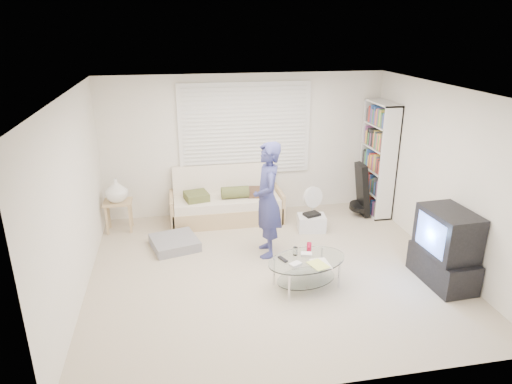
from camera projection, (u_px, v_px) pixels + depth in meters
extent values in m
plane|color=#B7A98E|center=(271.00, 270.00, 6.47)|extent=(5.00, 5.00, 0.00)
cube|color=white|center=(245.00, 145.00, 8.11)|extent=(5.00, 0.02, 2.50)
cube|color=white|center=(328.00, 273.00, 3.96)|extent=(5.00, 0.02, 2.50)
cube|color=white|center=(74.00, 200.00, 5.60)|extent=(0.02, 4.50, 2.50)
cube|color=white|center=(444.00, 176.00, 6.46)|extent=(0.02, 4.50, 2.50)
cube|color=white|center=(274.00, 91.00, 5.60)|extent=(5.00, 4.50, 0.02)
cube|color=white|center=(245.00, 129.00, 7.97)|extent=(2.32, 0.06, 1.62)
cube|color=black|center=(245.00, 129.00, 7.96)|extent=(2.20, 0.01, 1.50)
cube|color=silver|center=(245.00, 129.00, 7.94)|extent=(2.16, 0.04, 1.50)
cube|color=silver|center=(245.00, 129.00, 7.96)|extent=(2.32, 0.08, 1.62)
cube|color=tan|center=(227.00, 213.00, 8.03)|extent=(1.88, 0.75, 0.30)
cube|color=beige|center=(227.00, 201.00, 7.94)|extent=(1.81, 0.70, 0.15)
cube|color=beige|center=(224.00, 180.00, 8.13)|extent=(1.81, 0.21, 0.58)
cube|color=tan|center=(172.00, 211.00, 7.83)|extent=(0.06, 0.75, 0.53)
cube|color=tan|center=(279.00, 203.00, 8.15)|extent=(0.06, 0.75, 0.53)
cube|color=#4C582A|center=(196.00, 196.00, 7.77)|extent=(0.45, 0.45, 0.13)
cylinder|color=#4C582A|center=(235.00, 192.00, 7.84)|extent=(0.47, 0.21, 0.21)
cube|color=#473123|center=(258.00, 192.00, 7.99)|extent=(0.39, 0.39, 0.11)
cube|color=gray|center=(175.00, 243.00, 7.10)|extent=(0.82, 0.82, 0.15)
cube|color=tan|center=(118.00, 202.00, 7.54)|extent=(0.46, 0.37, 0.04)
cube|color=tan|center=(107.00, 221.00, 7.47)|extent=(0.04, 0.04, 0.50)
cube|color=tan|center=(130.00, 219.00, 7.54)|extent=(0.04, 0.04, 0.50)
cube|color=tan|center=(109.00, 214.00, 7.73)|extent=(0.04, 0.04, 0.50)
cube|color=tan|center=(131.00, 212.00, 7.79)|extent=(0.04, 0.04, 0.50)
imported|color=white|center=(116.00, 190.00, 7.47)|extent=(0.37, 0.37, 0.39)
cube|color=white|center=(378.00, 159.00, 8.13)|extent=(0.32, 0.85, 2.03)
cube|color=black|center=(362.00, 190.00, 8.12)|extent=(0.24, 0.35, 0.97)
cylinder|color=black|center=(359.00, 206.00, 8.22)|extent=(0.35, 0.36, 0.14)
cylinder|color=white|center=(312.00, 219.00, 8.12)|extent=(0.25, 0.25, 0.03)
cylinder|color=white|center=(312.00, 210.00, 8.07)|extent=(0.04, 0.04, 0.32)
cylinder|color=white|center=(313.00, 197.00, 7.98)|extent=(0.39, 0.24, 0.38)
cylinder|color=white|center=(313.00, 197.00, 7.98)|extent=(0.11, 0.09, 0.10)
cube|color=white|center=(311.00, 223.00, 7.66)|extent=(0.49, 0.38, 0.27)
cube|color=black|center=(312.00, 214.00, 7.60)|extent=(0.30, 0.25, 0.05)
cube|color=black|center=(443.00, 267.00, 6.12)|extent=(0.55, 0.97, 0.42)
cube|color=black|center=(448.00, 233.00, 5.94)|extent=(0.56, 0.81, 0.61)
cube|color=#6A8FFF|center=(431.00, 235.00, 5.89)|extent=(0.05, 0.61, 0.46)
ellipsoid|color=silver|center=(307.00, 260.00, 5.93)|extent=(1.21, 0.92, 0.02)
ellipsoid|color=silver|center=(306.00, 278.00, 6.03)|extent=(0.92, 0.71, 0.01)
cylinder|color=silver|center=(289.00, 288.00, 5.68)|extent=(0.03, 0.03, 0.37)
cylinder|color=silver|center=(339.00, 276.00, 5.97)|extent=(0.03, 0.03, 0.37)
cylinder|color=silver|center=(274.00, 272.00, 6.04)|extent=(0.03, 0.03, 0.37)
cylinder|color=silver|center=(322.00, 261.00, 6.33)|extent=(0.03, 0.03, 0.37)
cube|color=white|center=(295.00, 264.00, 5.77)|extent=(0.18, 0.16, 0.04)
cube|color=white|center=(306.00, 254.00, 6.03)|extent=(0.17, 0.13, 0.04)
cylinder|color=silver|center=(295.00, 251.00, 6.03)|extent=(0.06, 0.06, 0.11)
cylinder|color=#E21846|center=(309.00, 247.00, 6.13)|extent=(0.06, 0.06, 0.12)
cube|color=black|center=(283.00, 259.00, 5.91)|extent=(0.11, 0.17, 0.02)
cube|color=white|center=(321.00, 264.00, 5.82)|extent=(0.23, 0.30, 0.01)
cube|color=#DDE966|center=(318.00, 265.00, 5.78)|extent=(0.27, 0.31, 0.01)
imported|color=navy|center=(267.00, 200.00, 6.64)|extent=(0.46, 0.66, 1.73)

